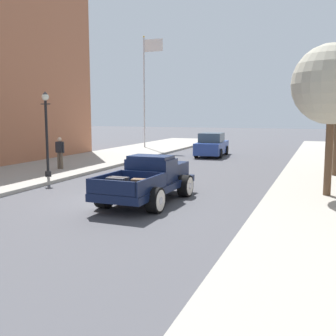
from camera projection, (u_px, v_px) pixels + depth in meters
The scene contains 7 objects.
ground_plane at pixel (128, 200), 14.49m from camera, with size 140.00×140.00×0.00m, color #47474C.
hotrod_truck_navy at pixel (150, 179), 14.36m from camera, with size 2.29×4.98×1.58m.
car_background_blue at pixel (212, 145), 29.06m from camera, with size 2.08×4.40×1.65m.
pedestrian_sidewalk_left at pixel (60, 151), 21.35m from camera, with size 0.53×0.22×1.65m.
street_lamp_near at pixel (46, 128), 18.69m from camera, with size 0.50×0.32×3.85m.
flagpole at pixel (147, 80), 34.18m from camera, with size 1.74×0.16×9.16m.
street_tree_nearest at pixel (332, 85), 14.14m from camera, with size 2.77×2.77×5.26m.
Camera 1 is at (6.34, -12.80, 3.05)m, focal length 44.14 mm.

